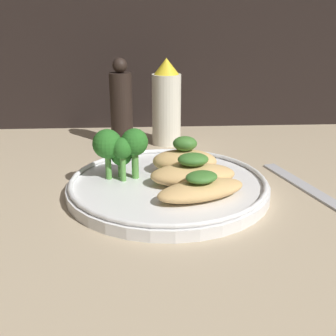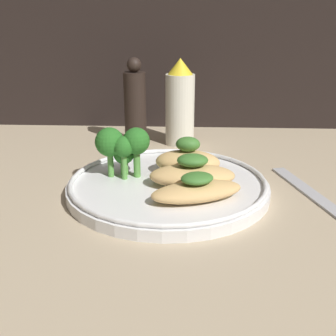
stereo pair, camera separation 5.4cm
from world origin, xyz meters
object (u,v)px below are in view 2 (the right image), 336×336
(sauce_bottle, at_px, (180,104))
(pepper_grinder, at_px, (135,105))
(broccoli_bunch, at_px, (122,146))
(plate, at_px, (168,185))

(sauce_bottle, bearing_deg, pepper_grinder, 180.00)
(sauce_bottle, bearing_deg, broccoli_bunch, -109.40)
(plate, xyz_separation_m, pepper_grinder, (-0.07, 0.22, 0.06))
(plate, xyz_separation_m, broccoli_bunch, (-0.06, 0.02, 0.05))
(broccoli_bunch, relative_size, sauce_bottle, 0.48)
(sauce_bottle, height_order, pepper_grinder, same)
(plate, xyz_separation_m, sauce_bottle, (0.01, 0.22, 0.06))
(broccoli_bunch, height_order, pepper_grinder, pepper_grinder)
(plate, bearing_deg, pepper_grinder, 107.20)
(plate, height_order, pepper_grinder, pepper_grinder)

